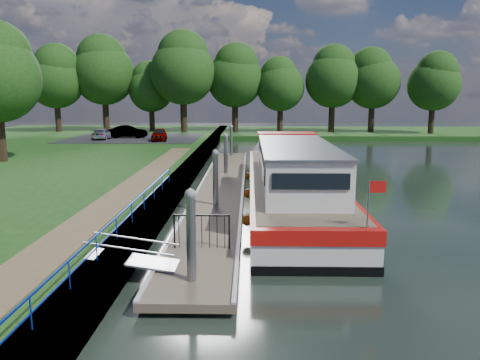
{
  "coord_description": "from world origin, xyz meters",
  "views": [
    {
      "loc": [
        1.57,
        -12.52,
        5.37
      ],
      "look_at": [
        1.1,
        9.35,
        1.4
      ],
      "focal_mm": 35.0,
      "sensor_mm": 36.0,
      "label": 1
    }
  ],
  "objects_px": {
    "barge": "(289,180)",
    "car_a": "(159,134)",
    "pontoon": "(222,190)",
    "car_b": "(128,132)",
    "car_c": "(102,134)"
  },
  "relations": [
    {
      "from": "pontoon",
      "to": "car_b",
      "type": "bearing_deg",
      "value": 115.09
    },
    {
      "from": "car_b",
      "to": "car_c",
      "type": "relative_size",
      "value": 1.08
    },
    {
      "from": "pontoon",
      "to": "barge",
      "type": "relative_size",
      "value": 1.42
    },
    {
      "from": "car_b",
      "to": "car_a",
      "type": "bearing_deg",
      "value": -130.13
    },
    {
      "from": "barge",
      "to": "car_b",
      "type": "distance_m",
      "value": 30.64
    },
    {
      "from": "barge",
      "to": "car_b",
      "type": "xyz_separation_m",
      "value": [
        -15.22,
        26.59,
        0.41
      ]
    },
    {
      "from": "car_a",
      "to": "car_c",
      "type": "bearing_deg",
      "value": 158.99
    },
    {
      "from": "pontoon",
      "to": "car_a",
      "type": "bearing_deg",
      "value": 109.32
    },
    {
      "from": "pontoon",
      "to": "car_a",
      "type": "xyz_separation_m",
      "value": [
        -7.67,
        21.86,
        1.28
      ]
    },
    {
      "from": "barge",
      "to": "car_a",
      "type": "relative_size",
      "value": 5.77
    },
    {
      "from": "car_b",
      "to": "barge",
      "type": "bearing_deg",
      "value": -153.44
    },
    {
      "from": "car_c",
      "to": "car_b",
      "type": "bearing_deg",
      "value": -148.53
    },
    {
      "from": "barge",
      "to": "car_c",
      "type": "height_order",
      "value": "barge"
    },
    {
      "from": "pontoon",
      "to": "car_c",
      "type": "xyz_separation_m",
      "value": [
        -13.96,
        23.33,
        1.19
      ]
    },
    {
      "from": "pontoon",
      "to": "car_a",
      "type": "height_order",
      "value": "car_a"
    }
  ]
}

